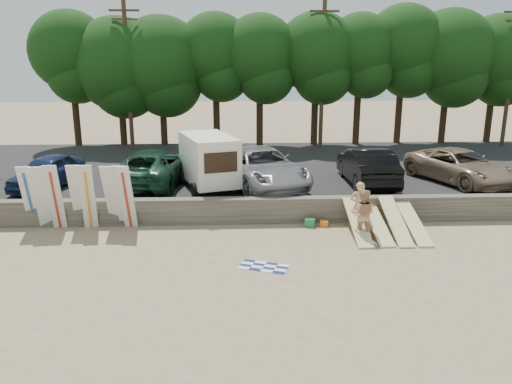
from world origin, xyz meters
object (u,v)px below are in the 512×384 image
(car_0, at_px, (48,172))
(beachgoer_b, at_px, (363,214))
(car_4, at_px, (460,166))
(car_1, at_px, (154,167))
(car_3, at_px, (367,166))
(car_2, at_px, (261,167))
(cooler, at_px, (310,223))
(box_trailer, at_px, (209,159))
(beachgoer_a, at_px, (359,206))

(car_0, relative_size, beachgoer_b, 2.33)
(car_4, bearing_deg, car_1, 158.31)
(car_3, distance_m, car_4, 4.36)
(car_2, relative_size, car_4, 1.13)
(car_4, height_order, cooler, car_4)
(box_trailer, relative_size, car_1, 0.70)
(car_1, distance_m, car_4, 14.02)
(car_1, bearing_deg, car_2, -178.28)
(cooler, bearing_deg, car_2, 130.53)
(beachgoer_b, bearing_deg, cooler, -17.60)
(car_1, relative_size, beachgoer_b, 3.19)
(car_0, relative_size, beachgoer_a, 2.29)
(car_2, bearing_deg, cooler, -84.97)
(beachgoer_b, bearing_deg, car_0, -0.44)
(beachgoer_b, bearing_deg, box_trailer, -18.25)
(beachgoer_a, bearing_deg, cooler, -7.18)
(car_3, relative_size, beachgoer_a, 2.75)
(box_trailer, relative_size, beachgoer_a, 2.20)
(box_trailer, height_order, cooler, box_trailer)
(car_1, bearing_deg, beachgoer_b, 154.01)
(car_2, bearing_deg, car_0, 159.20)
(box_trailer, bearing_deg, car_4, -14.96)
(car_0, height_order, car_4, car_4)
(beachgoer_b, distance_m, cooler, 2.27)
(car_3, xyz_separation_m, car_4, (4.36, 0.16, -0.08))
(box_trailer, relative_size, car_3, 0.80)
(car_0, distance_m, car_3, 14.25)
(car_4, xyz_separation_m, cooler, (-7.49, -3.96, -1.29))
(car_2, relative_size, car_3, 1.21)
(box_trailer, height_order, car_3, box_trailer)
(beachgoer_a, distance_m, beachgoer_b, 0.99)
(box_trailer, distance_m, car_0, 7.16)
(car_2, xyz_separation_m, beachgoer_b, (3.37, -5.00, -0.65))
(car_2, xyz_separation_m, cooler, (1.71, -3.65, -1.39))
(box_trailer, xyz_separation_m, car_2, (2.29, 0.31, -0.46))
(box_trailer, relative_size, car_2, 0.66)
(car_0, distance_m, car_1, 4.61)
(box_trailer, height_order, beachgoer_b, box_trailer)
(car_2, distance_m, beachgoer_b, 6.07)
(car_3, height_order, cooler, car_3)
(car_4, xyz_separation_m, beachgoer_b, (-5.82, -5.31, -0.55))
(car_0, xyz_separation_m, beachgoer_a, (12.88, -4.15, -0.50))
(box_trailer, xyz_separation_m, car_1, (-2.54, 0.84, -0.51))
(car_3, bearing_deg, beachgoer_b, 73.82)
(car_4, distance_m, cooler, 8.57)
(car_1, distance_m, beachgoer_b, 9.91)
(beachgoer_a, bearing_deg, box_trailer, -28.21)
(box_trailer, distance_m, car_2, 2.35)
(car_4, distance_m, beachgoer_b, 7.90)
(box_trailer, bearing_deg, beachgoer_a, -50.87)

